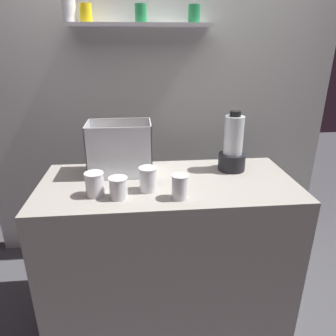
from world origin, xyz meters
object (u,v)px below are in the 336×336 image
at_px(juice_cup_orange_far_left, 95,185).
at_px(blender_pitcher, 233,148).
at_px(juice_cup_orange_right, 180,188).
at_px(juice_cup_beet_middle, 148,180).
at_px(juice_cup_beet_left, 119,189).
at_px(carrot_display_bin, 122,157).

bearing_deg(juice_cup_orange_far_left, blender_pitcher, 19.34).
bearing_deg(juice_cup_orange_right, juice_cup_beet_middle, 145.95).
xyz_separation_m(juice_cup_beet_left, juice_cup_orange_right, (0.30, -0.03, 0.01)).
xyz_separation_m(carrot_display_bin, juice_cup_beet_left, (-0.00, -0.32, -0.05)).
bearing_deg(juice_cup_orange_right, blender_pitcher, 43.71).
xyz_separation_m(juice_cup_beet_middle, juice_cup_orange_right, (0.15, -0.10, -0.01)).
bearing_deg(juice_cup_beet_left, juice_cup_beet_middle, 24.87).
bearing_deg(blender_pitcher, juice_cup_beet_left, -154.74).
distance_m(carrot_display_bin, juice_cup_beet_left, 0.33).
distance_m(juice_cup_beet_left, juice_cup_orange_right, 0.30).
bearing_deg(carrot_display_bin, juice_cup_orange_right, -50.76).
height_order(carrot_display_bin, juice_cup_orange_right, carrot_display_bin).
height_order(juice_cup_beet_left, juice_cup_beet_middle, juice_cup_beet_middle).
bearing_deg(juice_cup_orange_far_left, carrot_display_bin, 67.14).
height_order(juice_cup_orange_far_left, juice_cup_beet_left, juice_cup_orange_far_left).
bearing_deg(juice_cup_beet_middle, blender_pitcher, 25.37).
height_order(carrot_display_bin, juice_cup_beet_middle, carrot_display_bin).
distance_m(blender_pitcher, juice_cup_beet_middle, 0.57).
relative_size(juice_cup_orange_far_left, juice_cup_beet_left, 1.14).
xyz_separation_m(blender_pitcher, juice_cup_orange_right, (-0.36, -0.34, -0.08)).
height_order(juice_cup_orange_far_left, juice_cup_beet_middle, juice_cup_beet_middle).
bearing_deg(juice_cup_beet_left, blender_pitcher, 25.26).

